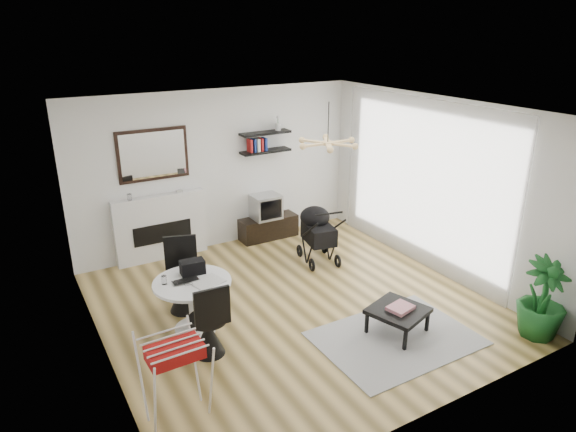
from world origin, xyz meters
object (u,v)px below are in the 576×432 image
fireplace (160,219)px  drying_rack (176,378)px  potted_plant (542,299)px  coffee_table (398,311)px  stroller (317,236)px  dining_table (193,298)px  tv_console (268,227)px  crt_tv (266,206)px

fireplace → drying_rack: fireplace is taller
drying_rack → potted_plant: potted_plant is taller
coffee_table → stroller: bearing=82.4°
fireplace → stroller: fireplace is taller
dining_table → stroller: stroller is taller
tv_console → potted_plant: bearing=-72.3°
stroller → tv_console: bearing=112.8°
tv_console → dining_table: (-2.25, -2.22, 0.27)m
dining_table → stroller: 2.68m
tv_console → stroller: bearing=-78.6°
tv_console → potted_plant: (1.42, -4.46, 0.31)m
coffee_table → crt_tv: bearing=89.9°
fireplace → potted_plant: fireplace is taller
drying_rack → fireplace: bearing=73.4°
tv_console → crt_tv: crt_tv is taller
stroller → potted_plant: 3.44m
fireplace → drying_rack: 3.85m
coffee_table → potted_plant: 1.76m
stroller → fireplace: bearing=159.6°
potted_plant → tv_console: bearing=107.7°
drying_rack → stroller: 3.96m
fireplace → potted_plant: (3.35, -4.58, -0.17)m
coffee_table → drying_rack: bearing=-179.0°
fireplace → crt_tv: bearing=-3.7°
crt_tv → potted_plant: size_ratio=0.48×
crt_tv → potted_plant: 4.70m
potted_plant → coffee_table: bearing=148.0°
crt_tv → potted_plant: (1.47, -4.46, -0.10)m
tv_console → coffee_table: 3.54m
fireplace → dining_table: 2.37m
dining_table → stroller: bearing=21.6°
fireplace → stroller: bearing=-31.8°
tv_console → stroller: (0.25, -1.23, 0.23)m
dining_table → potted_plant: 4.30m
tv_console → stroller: 1.28m
tv_console → crt_tv: 0.42m
dining_table → coffee_table: dining_table is taller
crt_tv → tv_console: bearing=3.5°
stroller → coffee_table: 2.33m
fireplace → crt_tv: (1.88, -0.12, -0.07)m
fireplace → tv_console: (1.93, -0.12, -0.49)m
drying_rack → stroller: stroller is taller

